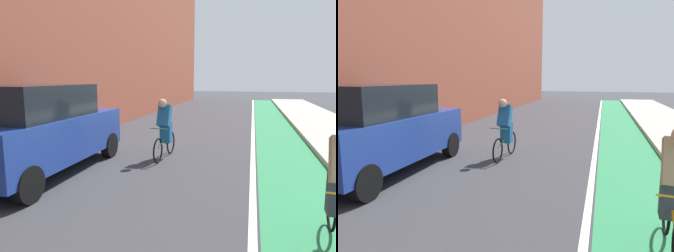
# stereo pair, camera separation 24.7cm
# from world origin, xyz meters

# --- Properties ---
(ground_plane) EXTENTS (81.64, 81.64, 0.00)m
(ground_plane) POSITION_xyz_m (0.00, 14.55, 0.00)
(ground_plane) COLOR #38383D
(bike_lane_paint) EXTENTS (1.60, 37.11, 0.00)m
(bike_lane_paint) POSITION_xyz_m (2.88, 16.55, 0.00)
(bike_lane_paint) COLOR #2D8451
(bike_lane_paint) RESTS_ON ground
(lane_divider_stripe) EXTENTS (0.12, 37.11, 0.00)m
(lane_divider_stripe) POSITION_xyz_m (1.98, 16.55, 0.00)
(lane_divider_stripe) COLOR white
(lane_divider_stripe) RESTS_ON ground
(parked_suv_blue) EXTENTS (2.04, 4.39, 1.98)m
(parked_suv_blue) POSITION_xyz_m (-2.63, 9.34, 1.02)
(parked_suv_blue) COLOR navy
(parked_suv_blue) RESTS_ON ground
(cyclist_trailing) EXTENTS (0.48, 1.69, 1.60)m
(cyclist_trailing) POSITION_xyz_m (-0.31, 11.32, 0.81)
(cyclist_trailing) COLOR black
(cyclist_trailing) RESTS_ON ground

